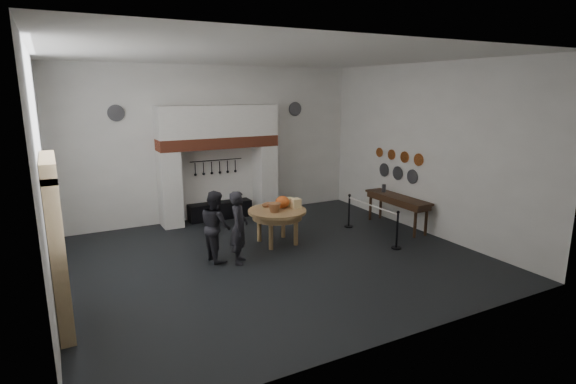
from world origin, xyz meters
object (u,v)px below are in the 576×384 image
barrier_post_near (397,231)px  visitor_near (239,227)px  side_table (398,197)px  barrier_post_far (349,212)px  visitor_far (216,226)px  work_table (277,211)px  iron_range (220,210)px

barrier_post_near → visitor_near: bearing=165.8°
side_table → barrier_post_far: same height
visitor_far → barrier_post_far: (4.14, 0.65, -0.36)m
visitor_far → barrier_post_far: 4.20m
work_table → visitor_near: bearing=-150.0°
visitor_far → barrier_post_near: (4.14, -1.35, -0.36)m
iron_range → visitor_far: (-1.21, -3.18, 0.56)m
barrier_post_near → side_table: bearing=49.1°
work_table → visitor_far: bearing=-168.0°
visitor_near → side_table: 4.93m
visitor_far → side_table: 5.31m
visitor_far → barrier_post_far: visitor_far is taller
iron_range → side_table: 5.22m
barrier_post_near → barrier_post_far: same height
work_table → barrier_post_far: 2.45m
barrier_post_near → work_table: bearing=144.4°
visitor_far → side_table: visitor_far is taller
iron_range → side_table: (4.10, -3.17, 0.62)m
side_table → barrier_post_far: size_ratio=2.44×
iron_range → visitor_far: 3.45m
work_table → visitor_near: visitor_near is taller
iron_range → visitor_near: size_ratio=1.15×
visitor_far → side_table: (5.31, 0.00, 0.06)m
visitor_near → visitor_far: visitor_near is taller
iron_range → work_table: work_table is taller
barrier_post_far → visitor_near: bearing=-164.3°
visitor_far → iron_range: bearing=-26.0°
iron_range → visitor_far: bearing=-110.8°
iron_range → visitor_near: 3.71m
barrier_post_far → iron_range: bearing=139.2°
work_table → barrier_post_near: 2.98m
barrier_post_far → visitor_far: bearing=-171.1°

